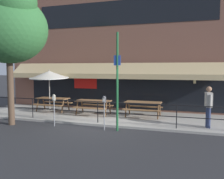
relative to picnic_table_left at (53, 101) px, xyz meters
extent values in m
plane|color=#2D2D30|center=(3.49, -2.23, -0.71)|extent=(120.00, 120.00, 0.00)
cube|color=#ADA89E|center=(3.49, -0.23, -0.66)|extent=(15.00, 4.00, 0.10)
cube|color=brown|center=(3.49, 2.02, 3.27)|extent=(15.00, 0.50, 7.95)
cube|color=black|center=(3.49, 1.76, 5.02)|extent=(10.50, 0.02, 1.40)
cube|color=black|center=(3.49, 1.76, 0.64)|extent=(12.00, 0.02, 2.30)
cube|color=red|center=(1.24, 1.74, 0.94)|extent=(1.50, 0.02, 0.70)
cube|color=tan|center=(3.49, 1.22, 1.79)|extent=(13.80, 0.92, 0.70)
cube|color=tan|center=(3.49, 0.71, 1.39)|extent=(13.80, 0.08, 0.28)
cube|color=black|center=(7.62, 1.63, 1.32)|extent=(0.04, 0.28, 0.04)
cube|color=black|center=(7.62, 1.49, 1.14)|extent=(0.18, 0.18, 0.28)
cube|color=beige|center=(7.62, 1.49, 1.14)|extent=(0.13, 0.19, 0.20)
cylinder|color=black|center=(0.04, -1.93, -0.13)|extent=(0.04, 0.04, 0.95)
cylinder|color=black|center=(3.49, -1.93, -0.13)|extent=(0.04, 0.04, 0.95)
cylinder|color=black|center=(6.94, -1.93, -0.13)|extent=(0.04, 0.04, 0.95)
cube|color=black|center=(3.49, -1.93, 0.34)|extent=(13.80, 0.04, 0.04)
cube|color=black|center=(3.49, -1.93, -0.13)|extent=(13.80, 0.03, 0.03)
cube|color=brown|center=(0.00, 0.00, 0.13)|extent=(1.80, 0.80, 0.05)
cube|color=brown|center=(0.00, -0.58, -0.17)|extent=(1.80, 0.26, 0.04)
cube|color=brown|center=(0.00, 0.58, -0.17)|extent=(1.80, 0.26, 0.04)
cylinder|color=brown|center=(0.80, -0.32, -0.24)|extent=(0.07, 0.30, 0.73)
cylinder|color=brown|center=(0.80, 0.32, -0.24)|extent=(0.07, 0.30, 0.73)
cylinder|color=brown|center=(-0.80, -0.32, -0.24)|extent=(0.07, 0.30, 0.73)
cylinder|color=brown|center=(-0.80, 0.32, -0.24)|extent=(0.07, 0.30, 0.73)
cube|color=brown|center=(2.59, -0.25, 0.13)|extent=(1.80, 0.80, 0.05)
cube|color=brown|center=(2.59, -0.83, -0.17)|extent=(1.80, 0.26, 0.04)
cube|color=brown|center=(2.59, 0.33, -0.17)|extent=(1.80, 0.26, 0.04)
cylinder|color=brown|center=(3.39, -0.57, -0.24)|extent=(0.07, 0.30, 0.73)
cylinder|color=brown|center=(3.39, 0.06, -0.24)|extent=(0.07, 0.30, 0.73)
cylinder|color=brown|center=(1.79, -0.57, -0.24)|extent=(0.07, 0.30, 0.73)
cylinder|color=brown|center=(1.79, 0.06, -0.24)|extent=(0.07, 0.30, 0.73)
cube|color=brown|center=(5.18, -0.01, 0.13)|extent=(1.80, 0.80, 0.05)
cube|color=brown|center=(5.18, -0.59, -0.17)|extent=(1.80, 0.26, 0.04)
cube|color=brown|center=(5.18, 0.57, -0.17)|extent=(1.80, 0.26, 0.04)
cylinder|color=brown|center=(5.98, -0.33, -0.24)|extent=(0.07, 0.30, 0.73)
cylinder|color=brown|center=(5.98, 0.31, -0.24)|extent=(0.07, 0.30, 0.73)
cylinder|color=brown|center=(4.38, -0.33, -0.24)|extent=(0.07, 0.30, 0.73)
cylinder|color=brown|center=(4.38, 0.31, -0.24)|extent=(0.07, 0.30, 0.73)
cylinder|color=#B7B2A8|center=(0.00, -0.31, 0.54)|extent=(0.04, 0.04, 2.30)
cone|color=silver|center=(0.00, -0.31, 1.49)|extent=(2.10, 2.11, 0.48)
cylinder|color=white|center=(0.00, -0.31, 1.30)|extent=(2.14, 2.14, 0.12)
sphere|color=#B7B2A8|center=(0.00, -0.31, 1.73)|extent=(0.07, 0.07, 0.07)
cylinder|color=navy|center=(8.19, -1.48, -0.18)|extent=(0.15, 0.15, 0.86)
cylinder|color=navy|center=(8.16, -1.28, -0.18)|extent=(0.15, 0.15, 0.86)
cube|color=#B2ADA3|center=(8.18, -1.38, 0.55)|extent=(0.31, 0.44, 0.60)
cylinder|color=#B2ADA3|center=(8.22, -1.63, 0.52)|extent=(0.10, 0.10, 0.54)
cylinder|color=#B2ADA3|center=(8.13, -1.12, 0.52)|extent=(0.10, 0.10, 0.54)
sphere|color=#9E7051|center=(8.18, -1.38, 0.99)|extent=(0.22, 0.22, 0.22)
cylinder|color=gray|center=(1.79, -2.81, -0.13)|extent=(0.04, 0.04, 1.15)
cylinder|color=gray|center=(1.79, -2.81, 0.54)|extent=(0.15, 0.15, 0.20)
sphere|color=gray|center=(1.79, -2.81, 0.64)|extent=(0.14, 0.14, 0.14)
cube|color=silver|center=(1.79, -2.89, 0.55)|extent=(0.08, 0.01, 0.13)
cylinder|color=gray|center=(4.11, -2.75, -0.13)|extent=(0.04, 0.04, 1.15)
cylinder|color=#4C4C51|center=(4.11, -2.75, 0.54)|extent=(0.15, 0.15, 0.20)
sphere|color=#4C4C51|center=(4.11, -2.75, 0.64)|extent=(0.14, 0.14, 0.14)
cube|color=silver|center=(4.11, -2.83, 0.55)|extent=(0.08, 0.01, 0.13)
cylinder|color=#1E6033|center=(4.65, -2.68, 1.28)|extent=(0.09, 0.09, 3.98)
cube|color=blue|center=(4.65, -2.70, 2.16)|extent=(0.28, 0.02, 0.40)
cylinder|color=brown|center=(-0.22, -3.13, 0.85)|extent=(0.28, 0.28, 3.11)
ellipsoid|color=#337038|center=(-0.22, -3.13, 3.54)|extent=(3.50, 3.15, 2.98)
ellipsoid|color=#337038|center=(0.31, -3.48, 4.59)|extent=(2.10, 1.93, 1.93)
camera|label=1|loc=(7.57, -12.27, 1.87)|focal=40.00mm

